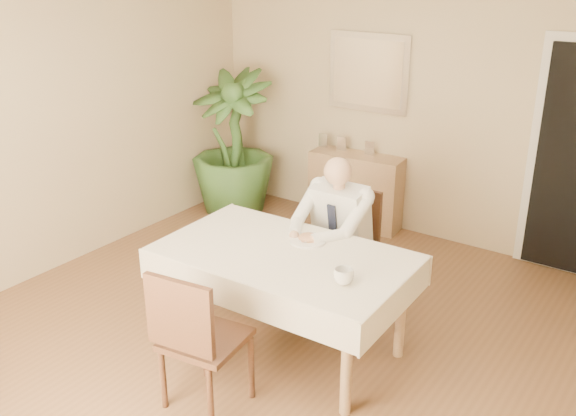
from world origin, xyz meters
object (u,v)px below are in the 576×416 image
Objects in this scene: chair_far at (348,239)px; coffee_mug at (344,276)px; dining_table at (284,263)px; chair_near at (195,335)px; seated_man at (330,231)px; sideboard at (356,190)px; potted_palm at (233,144)px.

chair_far is 7.35× the size of coffee_mug.
dining_table is 1.89× the size of chair_far.
dining_table is 0.87m from chair_near.
seated_man is 1.81m from sideboard.
seated_man reaches higher than coffee_mug.
dining_table is 0.59m from coffee_mug.
potted_palm is at bearing 154.19° from chair_far.
chair_far is 0.34m from seated_man.
chair_near is 7.61× the size of coffee_mug.
seated_man is (0.04, 1.45, 0.15)m from chair_near.
dining_table is at bearing 164.97° from coffee_mug.
dining_table is at bearing 79.71° from chair_near.
seated_man is at bearing 88.58° from dining_table.
chair_far is 2.15m from potted_palm.
potted_palm reaches higher than dining_table.
coffee_mug is 0.08× the size of potted_palm.
dining_table is 1.13× the size of potted_palm.
coffee_mug is 3.15m from potted_palm.
dining_table is at bearing -42.90° from potted_palm.
dining_table is 1.84× the size of sideboard.
chair_far reaches higher than dining_table.
chair_far is at bearing 118.15° from coffee_mug.
potted_palm is at bearing 141.96° from coffee_mug.
coffee_mug is at bearing -38.04° from potted_palm.
seated_man reaches higher than sideboard.
chair_far is 1.53m from sideboard.
chair_near reaches higher than chair_far.
chair_near is at bearing -91.50° from seated_man.
dining_table is at bearing -90.00° from seated_man.
chair_near is at bearing -83.17° from sideboard.
sideboard is 0.62× the size of potted_palm.
chair_far is 0.60× the size of potted_palm.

